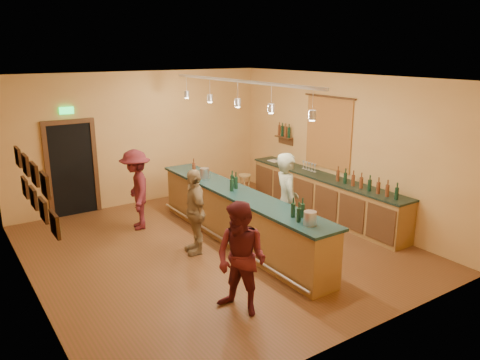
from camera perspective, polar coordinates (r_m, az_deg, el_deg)
floor at (r=9.11m, az=-2.92°, el=-8.26°), size 7.00×7.00×0.00m
ceiling at (r=8.34m, az=-3.22°, el=12.27°), size 6.50×7.00×0.02m
wall_back at (r=11.67m, az=-11.96°, el=4.99°), size 6.50×0.02×3.20m
wall_front at (r=5.99m, az=14.49°, el=-5.29°), size 6.50×0.02×3.20m
wall_left at (r=7.53m, az=-24.82°, el=-1.95°), size 0.02×7.00×3.20m
wall_right at (r=10.58m, az=12.25°, el=3.90°), size 0.02×7.00×3.20m
doorway at (r=11.23m, az=-19.81°, el=1.52°), size 1.15×0.09×2.48m
tapestry at (r=10.80m, az=10.73°, el=5.57°), size 0.03×1.40×1.60m
bottle_shelf at (r=11.89m, az=5.41°, el=5.78°), size 0.17×0.55×0.54m
picture_grid at (r=6.72m, az=-23.73°, el=-0.69°), size 0.06×2.20×0.70m
back_counter at (r=10.78m, az=10.19°, el=-1.88°), size 0.60×4.55×1.27m
tasting_bar at (r=9.13m, az=-0.26°, el=-4.08°), size 0.73×5.10×1.38m
pendant_track at (r=8.63m, az=-0.28°, el=10.95°), size 0.11×4.60×0.50m
bartender at (r=8.72m, az=5.70°, el=-2.77°), size 0.66×0.80×1.89m
customer_a at (r=6.69m, az=0.15°, el=-9.61°), size 0.90×0.99×1.67m
customer_b at (r=8.68m, az=-5.54°, el=-3.84°), size 0.60×1.01×1.61m
customer_c at (r=10.03m, az=-12.52°, el=-1.16°), size 0.91×1.23×1.71m
bar_stool at (r=11.79m, az=0.59°, el=-0.03°), size 0.31×0.31×0.65m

